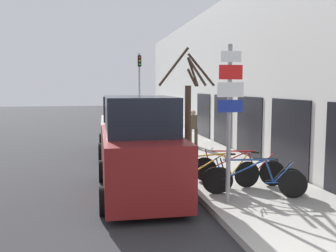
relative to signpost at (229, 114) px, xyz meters
name	(u,v)px	position (x,y,z in m)	size (l,w,h in m)	color
ground_plane	(130,156)	(-1.48, 6.89, -2.13)	(80.00, 80.00, 0.00)	#28282B
sidewalk_curb	(178,142)	(1.12, 9.69, -2.05)	(3.20, 32.00, 0.15)	#9E9B93
building_facade	(214,76)	(2.86, 9.61, 1.09)	(0.23, 32.00, 6.50)	silver
signpost	(229,114)	(0.00, 0.00, 0.00)	(0.60, 0.12, 3.47)	#939399
bicycle_0	(254,180)	(0.76, 0.34, -1.59)	(2.25, 0.95, 0.90)	black
bicycle_1	(255,178)	(0.88, 0.52, -1.60)	(2.24, 0.73, 0.88)	black
bicycle_2	(214,174)	(0.03, 1.03, -1.58)	(2.44, 0.44, 0.93)	black
bicycle_3	(238,169)	(0.83, 1.49, -1.59)	(2.17, 1.14, 0.91)	black
parked_car_0	(139,151)	(-1.78, 1.53, -1.01)	(2.09, 4.65, 2.47)	maroon
parked_car_1	(124,128)	(-1.64, 7.41, -1.07)	(2.17, 4.74, 2.35)	gray
pedestrian_near	(193,126)	(1.32, 7.71, -1.07)	(0.41, 0.35, 1.57)	#4C3D2D
street_tree	(189,113)	(-0.05, 3.28, -0.22)	(1.75, 1.19, 3.74)	#3D2D23
traffic_light	(139,81)	(-0.14, 14.22, 0.90)	(0.20, 0.30, 4.50)	#939399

